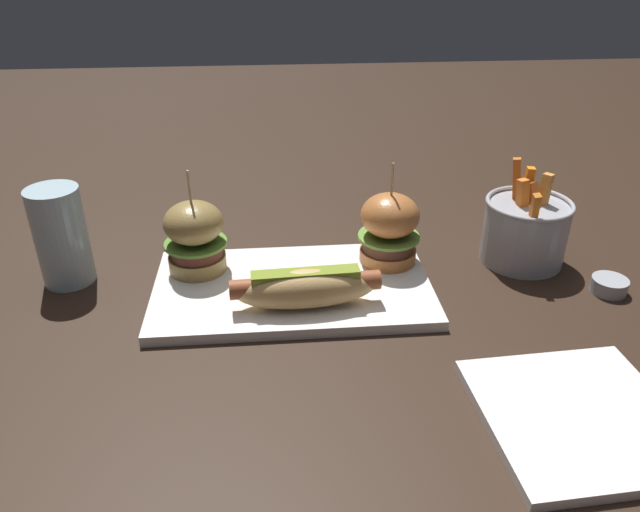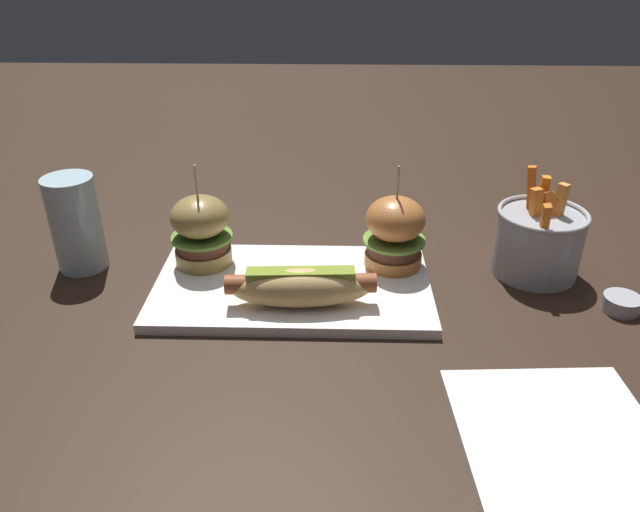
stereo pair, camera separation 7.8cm
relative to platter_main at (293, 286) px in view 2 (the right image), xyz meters
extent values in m
plane|color=black|center=(0.00, 0.00, -0.01)|extent=(3.00, 3.00, 0.00)
cube|color=white|center=(0.00, 0.00, 0.00)|extent=(0.36, 0.21, 0.01)
ellipsoid|color=tan|center=(0.01, -0.05, 0.03)|extent=(0.18, 0.06, 0.05)
cylinder|color=brown|center=(0.01, -0.05, 0.04)|extent=(0.19, 0.03, 0.02)
cube|color=olive|center=(0.01, -0.05, 0.05)|extent=(0.13, 0.03, 0.01)
cylinder|color=olive|center=(-0.13, 0.05, 0.02)|extent=(0.08, 0.08, 0.02)
cylinder|color=#5C2C22|center=(-0.13, 0.05, 0.04)|extent=(0.07, 0.07, 0.02)
cylinder|color=#609338|center=(-0.13, 0.05, 0.05)|extent=(0.08, 0.08, 0.00)
ellipsoid|color=olive|center=(-0.13, 0.05, 0.08)|extent=(0.08, 0.08, 0.06)
cylinder|color=tan|center=(-0.13, 0.05, 0.12)|extent=(0.00, 0.00, 0.06)
cylinder|color=#BE7138|center=(0.14, 0.05, 0.02)|extent=(0.08, 0.08, 0.02)
cylinder|color=#563024|center=(0.14, 0.05, 0.03)|extent=(0.07, 0.07, 0.02)
cylinder|color=#6B9E3D|center=(0.14, 0.05, 0.04)|extent=(0.09, 0.09, 0.00)
ellipsoid|color=#BE7138|center=(0.14, 0.05, 0.08)|extent=(0.08, 0.08, 0.06)
cylinder|color=tan|center=(0.14, 0.05, 0.12)|extent=(0.00, 0.00, 0.06)
cylinder|color=#A8AAB2|center=(0.34, 0.06, 0.04)|extent=(0.12, 0.12, 0.09)
torus|color=#B7BABF|center=(0.34, 0.06, 0.08)|extent=(0.12, 0.12, 0.01)
cube|color=#D3611D|center=(0.32, 0.09, 0.09)|extent=(0.02, 0.02, 0.09)
cube|color=orange|center=(0.35, 0.07, 0.07)|extent=(0.03, 0.01, 0.06)
cube|color=orange|center=(0.33, 0.02, 0.08)|extent=(0.02, 0.03, 0.07)
cube|color=orange|center=(0.35, 0.06, 0.08)|extent=(0.03, 0.03, 0.07)
cube|color=orange|center=(0.34, 0.08, 0.09)|extent=(0.02, 0.02, 0.08)
cube|color=orange|center=(0.35, 0.06, 0.08)|extent=(0.02, 0.02, 0.08)
cube|color=orange|center=(0.32, 0.06, 0.08)|extent=(0.02, 0.02, 0.07)
cube|color=orange|center=(0.35, 0.09, 0.07)|extent=(0.01, 0.02, 0.06)
cylinder|color=#A8AAB2|center=(0.42, -0.03, 0.00)|extent=(0.05, 0.05, 0.02)
cylinder|color=#9E3323|center=(0.42, -0.03, 0.01)|extent=(0.04, 0.04, 0.00)
cube|color=white|center=(0.27, -0.26, 0.00)|extent=(0.20, 0.20, 0.01)
cylinder|color=silver|center=(-0.30, 0.06, 0.06)|extent=(0.07, 0.07, 0.13)
camera|label=1|loc=(-0.02, -0.68, 0.42)|focal=33.78mm
camera|label=2|loc=(0.05, -0.68, 0.42)|focal=33.78mm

